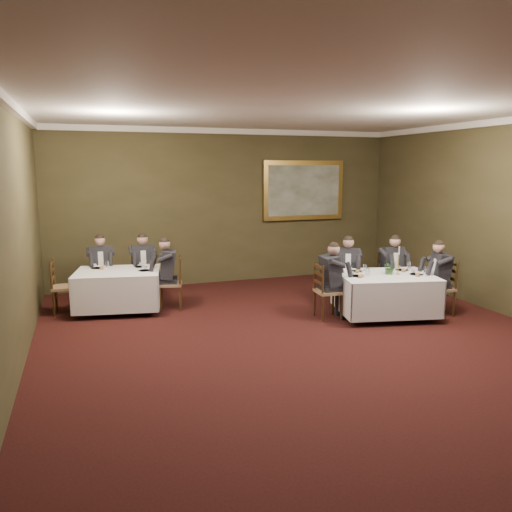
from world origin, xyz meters
TOP-DOWN VIEW (x-y plane):
  - ground at (0.00, 0.00)m, footprint 10.00×10.00m
  - ceiling at (0.00, 0.00)m, footprint 8.00×10.00m
  - back_wall at (0.00, 5.00)m, footprint 8.00×0.10m
  - left_wall at (-4.00, 0.00)m, footprint 0.10×10.00m
  - crown_molding at (0.00, 0.00)m, footprint 8.00×10.00m
  - table_main at (1.89, 1.36)m, footprint 1.90×1.59m
  - table_second at (-2.60, 3.26)m, footprint 1.71×1.42m
  - chair_main_backleft at (1.64, 2.29)m, footprint 0.57×0.56m
  - diner_main_backleft at (1.63, 2.28)m, footprint 0.56×0.60m
  - chair_main_backright at (2.51, 2.10)m, footprint 0.46×0.44m
  - diner_main_backright at (2.51, 2.09)m, footprint 0.44×0.50m
  - chair_main_endleft at (0.86, 1.58)m, footprint 0.45×0.47m
  - diner_main_endleft at (0.87, 1.58)m, footprint 0.51×0.44m
  - chair_main_endright at (2.92, 1.14)m, footprint 0.52×0.53m
  - diner_main_endright at (2.91, 1.14)m, footprint 0.56×0.51m
  - chair_sec_backleft at (-2.86, 4.10)m, footprint 0.45×0.43m
  - diner_sec_backleft at (-2.86, 4.09)m, footprint 0.42×0.49m
  - chair_sec_backright at (-2.06, 3.96)m, footprint 0.45×0.43m
  - diner_sec_backright at (-2.06, 3.95)m, footprint 0.42×0.49m
  - chair_sec_endright at (-1.65, 3.09)m, footprint 0.50×0.52m
  - diner_sec_endright at (-1.66, 3.09)m, footprint 0.55×0.49m
  - chair_sec_endleft at (-3.55, 3.43)m, footprint 0.45×0.47m
  - centerpiece at (1.97, 1.36)m, footprint 0.26×0.23m
  - candlestick at (2.11, 1.30)m, footprint 0.08×0.08m
  - place_setting_table_main at (1.58, 1.82)m, footprint 0.33×0.31m
  - place_setting_table_second at (-2.89, 3.68)m, footprint 0.33×0.31m
  - painting at (1.89, 4.94)m, footprint 2.05×0.09m

SIDE VIEW (x-z plane):
  - ground at x=0.00m, z-range 0.00..0.00m
  - chair_main_backleft at x=1.64m, z-range -0.22..0.78m
  - chair_main_backright at x=2.51m, z-range -0.22..0.78m
  - chair_main_endleft at x=0.86m, z-range -0.22..0.78m
  - chair_main_endright at x=2.92m, z-range -0.22..0.78m
  - chair_sec_backleft at x=-2.86m, z-range -0.22..0.78m
  - chair_sec_backright at x=-2.06m, z-range -0.22..0.78m
  - chair_sec_endright at x=-1.65m, z-range -0.22..0.78m
  - chair_sec_endleft at x=-3.55m, z-range -0.22..0.78m
  - table_second at x=-2.60m, z-range 0.12..0.78m
  - table_main at x=1.89m, z-range 0.12..0.78m
  - diner_main_backleft at x=1.63m, z-range -0.16..1.19m
  - diner_main_backright at x=2.51m, z-range -0.16..1.19m
  - diner_main_endleft at x=0.87m, z-range -0.16..1.19m
  - diner_main_endright at x=2.91m, z-range -0.16..1.19m
  - diner_sec_backleft at x=-2.86m, z-range -0.16..1.19m
  - diner_sec_backright at x=-2.06m, z-range -0.16..1.19m
  - diner_sec_endright at x=-1.66m, z-range -0.16..1.19m
  - place_setting_table_main at x=1.58m, z-range 0.73..0.87m
  - place_setting_table_second at x=-2.89m, z-range 0.73..0.87m
  - centerpiece at x=1.97m, z-range 0.77..1.03m
  - candlestick at x=2.11m, z-range 0.70..1.21m
  - back_wall at x=0.00m, z-range 0.00..3.50m
  - left_wall at x=-4.00m, z-range 0.00..3.50m
  - painting at x=1.89m, z-range 1.39..2.81m
  - crown_molding at x=0.00m, z-range 3.38..3.50m
  - ceiling at x=0.00m, z-range 3.45..3.55m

